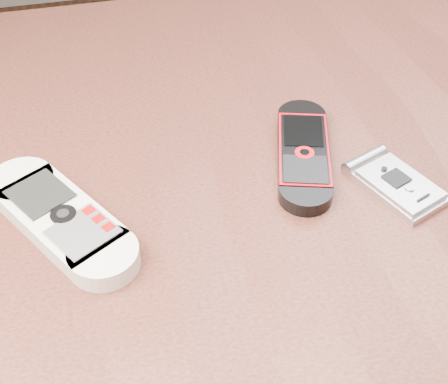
{
  "coord_description": "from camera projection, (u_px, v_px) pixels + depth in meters",
  "views": [
    {
      "loc": [
        -0.09,
        -0.38,
        1.12
      ],
      "look_at": [
        0.01,
        0.0,
        0.76
      ],
      "focal_mm": 50.0,
      "sensor_mm": 36.0,
      "label": 1
    }
  ],
  "objects": [
    {
      "name": "nokia_white",
      "position": [
        61.0,
        218.0,
        0.51
      ],
      "size": [
        0.14,
        0.18,
        0.02
      ],
      "primitive_type": "cube",
      "rotation": [
        0.0,
        0.0,
        0.55
      ],
      "color": "silver",
      "rests_on": "table"
    },
    {
      "name": "nokia_black_red",
      "position": [
        303.0,
        153.0,
        0.57
      ],
      "size": [
        0.09,
        0.16,
        0.02
      ],
      "primitive_type": "cube",
      "rotation": [
        0.0,
        0.0,
        -0.29
      ],
      "color": "black",
      "rests_on": "table"
    },
    {
      "name": "motorola_razr",
      "position": [
        397.0,
        185.0,
        0.54
      ],
      "size": [
        0.08,
        0.1,
        0.01
      ],
      "primitive_type": "cube",
      "rotation": [
        0.0,
        0.0,
        0.38
      ],
      "color": "#B4B4B9",
      "rests_on": "table"
    },
    {
      "name": "table",
      "position": [
        219.0,
        279.0,
        0.61
      ],
      "size": [
        1.2,
        0.8,
        0.75
      ],
      "color": "black",
      "rests_on": "ground"
    }
  ]
}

